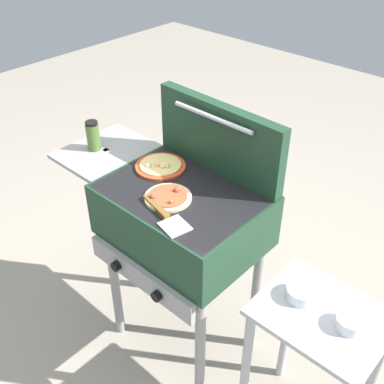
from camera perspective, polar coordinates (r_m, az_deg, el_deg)
The scene contains 10 objects.
ground_plane at distance 2.48m, azimuth -0.89°, elevation -17.13°, with size 8.00×8.00×0.00m, color gray.
grill at distance 1.94m, azimuth -1.48°, elevation -3.26°, with size 0.96×0.53×0.90m.
grill_lid_open at distance 1.91m, azimuth 3.28°, elevation 6.57°, with size 0.63×0.09×0.30m.
pizza_pepperoni at distance 1.81m, azimuth -2.92°, elevation -0.59°, with size 0.18×0.18×0.03m.
pizza_cheese at distance 1.99m, azimuth -3.87°, elevation 3.17°, with size 0.21×0.21×0.04m.
sauce_jar at distance 2.14m, azimuth -11.94°, elevation 6.71°, with size 0.06×0.06×0.14m.
spatula at distance 1.72m, azimuth -3.47°, elevation -2.76°, with size 0.27×0.11×0.02m.
prep_table at distance 1.86m, azimuth 14.69°, elevation -18.00°, with size 0.44×0.36×0.70m.
topping_bowl_near at distance 1.69m, azimuth 18.68°, elevation -14.82°, with size 0.10×0.10×0.04m.
topping_bowl_far at distance 1.73m, azimuth 13.17°, elevation -11.89°, with size 0.11×0.11×0.04m.
Camera 1 is at (1.05, -1.09, 1.97)m, focal length 43.85 mm.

